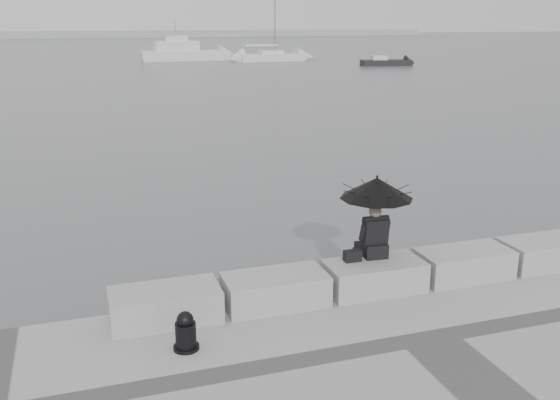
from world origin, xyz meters
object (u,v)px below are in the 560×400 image
object	(u,v)px
mooring_bollard	(186,334)
sailboat_right	(271,56)
motor_cruiser	(185,53)
seated_person	(376,198)
small_motorboat	(386,63)

from	to	relation	value
mooring_bollard	sailboat_right	distance (m)	65.47
sailboat_right	motor_cruiser	world-z (taller)	sailboat_right
seated_person	mooring_bollard	distance (m)	3.77
seated_person	small_motorboat	size ratio (longest dim) A/B	0.26
seated_person	mooring_bollard	size ratio (longest dim) A/B	2.49
mooring_bollard	motor_cruiser	bearing A→B (deg)	80.04
mooring_bollard	small_motorboat	xyz separation A→B (m)	(30.00, 51.66, -0.41)
mooring_bollard	sailboat_right	size ratio (longest dim) A/B	0.04
seated_person	small_motorboat	world-z (taller)	seated_person
sailboat_right	small_motorboat	size ratio (longest dim) A/B	2.39
seated_person	motor_cruiser	bearing A→B (deg)	87.47
sailboat_right	motor_cruiser	distance (m)	10.09
sailboat_right	small_motorboat	world-z (taller)	sailboat_right
mooring_bollard	motor_cruiser	world-z (taller)	motor_cruiser
seated_person	sailboat_right	distance (m)	63.40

